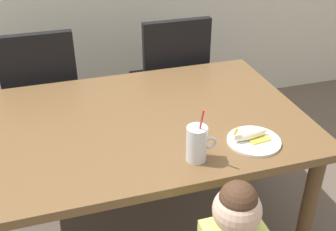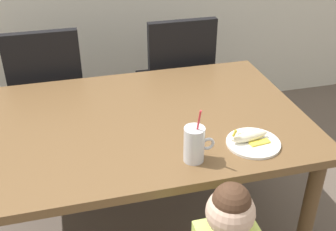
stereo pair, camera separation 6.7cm
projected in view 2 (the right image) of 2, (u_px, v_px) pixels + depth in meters
The scene contains 7 objects.
ground_plane at pixel (143, 228), 2.31m from camera, with size 24.00×24.00×0.00m, color brown.
dining_table at pixel (139, 133), 1.99m from camera, with size 1.57×1.03×0.71m.
dining_chair_left at pixel (49, 91), 2.56m from camera, with size 0.44×0.44×0.96m.
dining_chair_right at pixel (177, 77), 2.73m from camera, with size 0.44×0.44×0.96m.
milk_cup at pixel (194, 146), 1.65m from camera, with size 0.13×0.08×0.25m.
snack_plate at pixel (253, 143), 1.77m from camera, with size 0.23×0.23×0.01m, color white.
peeled_banana at pixel (250, 136), 1.77m from camera, with size 0.17×0.11×0.07m.
Camera 2 is at (-0.29, -1.65, 1.72)m, focal length 44.54 mm.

